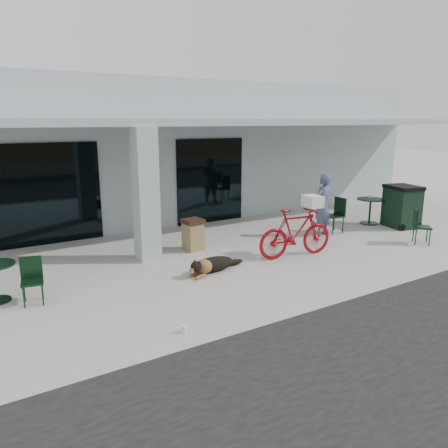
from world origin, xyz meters
TOP-DOWN VIEW (x-y plane):
  - ground at (0.00, 0.00)m, footprint 80.00×80.00m
  - building at (0.00, 8.50)m, footprint 22.00×7.00m
  - storefront_glass_left at (-3.20, 4.98)m, footprint 2.80×0.06m
  - storefront_glass_right at (1.80, 4.98)m, footprint 2.40×0.06m
  - column at (-1.50, 2.30)m, footprint 0.50×0.50m
  - overhang at (0.00, 3.60)m, footprint 22.00×2.80m
  - bicycle at (1.63, 0.59)m, footprint 2.06×0.83m
  - laundry_basket at (2.08, 0.53)m, footprint 0.41×0.52m
  - dog at (-0.63, 0.70)m, footprint 1.22×0.73m
  - cup_near_dog at (-2.47, -1.50)m, footprint 0.12×0.12m
  - cafe_chair_near at (-4.28, 0.95)m, footprint 0.44×0.47m
  - cafe_table_far at (6.00, 2.00)m, footprint 1.10×1.10m
  - cafe_chair_far_a at (5.30, -0.34)m, footprint 0.63×0.63m
  - cafe_chair_far_b at (4.18, 1.80)m, footprint 0.55×0.50m
  - person at (3.64, 1.76)m, footprint 0.74×0.57m
  - cup_on_table at (6.11, 2.14)m, footprint 0.09×0.09m
  - trash_receptacle at (-0.23, 2.40)m, footprint 0.52×0.52m
  - wheeled_bin at (6.49, 1.20)m, footprint 1.03×1.19m

SIDE VIEW (x-z plane):
  - ground at x=0.00m, z-range 0.00..0.00m
  - cup_near_dog at x=-2.47m, z-range 0.00..0.11m
  - dog at x=-0.63m, z-range 0.00..0.39m
  - trash_receptacle at x=-0.23m, z-range 0.00..0.82m
  - cafe_table_far at x=6.00m, z-range 0.00..0.82m
  - cafe_chair_near at x=-4.28m, z-range 0.00..0.84m
  - cafe_chair_far_a at x=5.30m, z-range 0.00..0.95m
  - cafe_chair_far_b at x=4.18m, z-range 0.00..1.04m
  - bicycle at x=1.63m, z-range 0.00..1.20m
  - wheeled_bin at x=6.49m, z-range 0.00..1.31m
  - cup_on_table at x=6.11m, z-range 0.82..0.92m
  - person at x=3.64m, z-range 0.00..1.79m
  - laundry_basket at x=2.08m, z-range 1.20..1.49m
  - storefront_glass_left at x=-3.20m, z-range 0.00..2.70m
  - storefront_glass_right at x=1.80m, z-range 0.00..2.70m
  - column at x=-1.50m, z-range 0.00..3.12m
  - building at x=0.00m, z-range 0.00..4.50m
  - overhang at x=0.00m, z-range 3.12..3.30m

